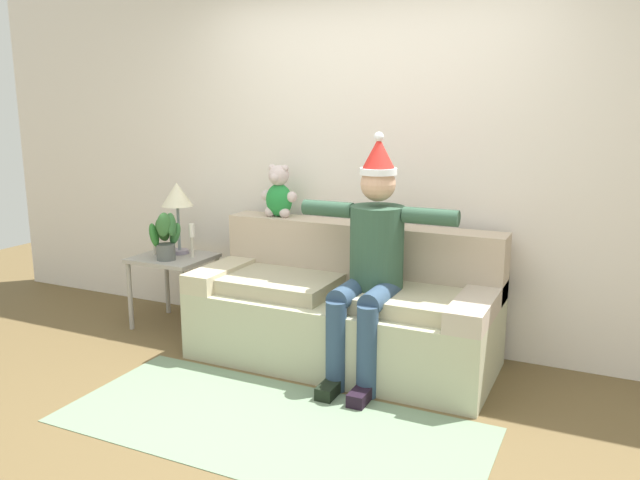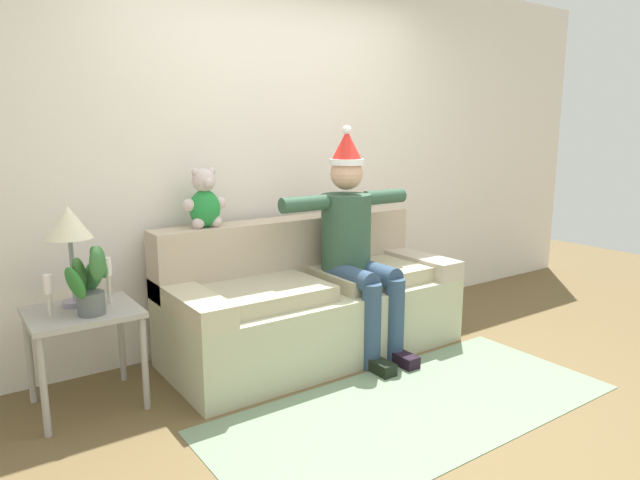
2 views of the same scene
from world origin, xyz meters
name	(u,v)px [view 1 (image 1 of 2)]	position (x,y,z in m)	size (l,w,h in m)	color
ground_plane	(268,427)	(0.00, 0.00, 0.00)	(10.00, 10.00, 0.00)	brown
back_wall	(374,154)	(0.00, 1.55, 1.35)	(7.00, 0.10, 2.70)	silver
couch	(345,309)	(0.00, 1.05, 0.35)	(2.00, 0.85, 0.90)	#B4B593
person_seated	(371,256)	(0.24, 0.88, 0.78)	(1.02, 0.77, 1.54)	#30503C
teddy_bear	(279,193)	(-0.64, 1.30, 1.07)	(0.29, 0.17, 0.38)	#23883A
side_table	(173,267)	(-1.46, 1.09, 0.47)	(0.56, 0.50, 0.56)	#A19C96
table_lamp	(177,198)	(-1.47, 1.19, 0.99)	(0.24, 0.24, 0.56)	gray
potted_plant	(165,236)	(-1.43, 0.98, 0.73)	(0.27, 0.24, 0.38)	#585D5A
candle_tall	(154,237)	(-1.62, 1.07, 0.70)	(0.04, 0.04, 0.22)	beige
candle_short	(192,236)	(-1.30, 1.13, 0.72)	(0.04, 0.04, 0.26)	beige
area_rug	(270,425)	(0.00, 0.02, 0.00)	(2.34, 1.02, 0.01)	gray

